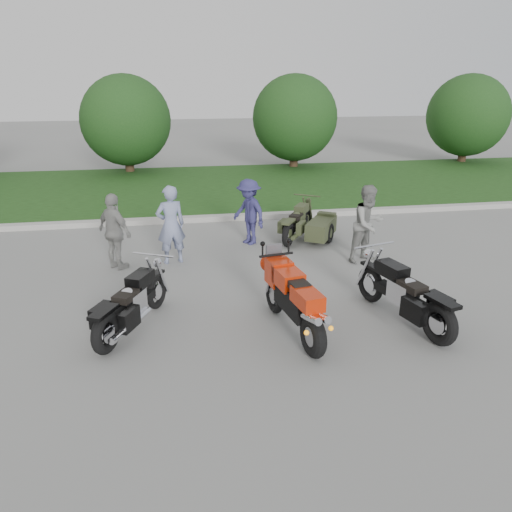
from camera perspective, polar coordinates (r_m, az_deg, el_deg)
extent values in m
plane|color=gray|center=(8.87, -0.40, -6.57)|extent=(80.00, 80.00, 0.00)
cube|color=#A9A69F|center=(14.42, -4.21, 4.37)|extent=(60.00, 0.30, 0.15)
cube|color=#2D6020|center=(18.44, -5.47, 7.81)|extent=(60.00, 8.00, 0.14)
cylinder|color=#3F2B1C|center=(21.66, -14.29, 10.57)|extent=(0.36, 0.36, 1.20)
sphere|color=#183D16|center=(21.47, -14.67, 14.77)|extent=(3.60, 3.60, 3.60)
cylinder|color=#3F2B1C|center=(22.22, 4.34, 11.35)|extent=(0.36, 0.36, 1.20)
sphere|color=#183D16|center=(22.03, 4.45, 15.46)|extent=(3.60, 3.60, 3.60)
cylinder|color=#3F2B1C|center=(25.33, 22.55, 10.99)|extent=(0.36, 0.36, 1.20)
sphere|color=#183D16|center=(25.17, 23.05, 14.57)|extent=(3.60, 3.60, 3.60)
torus|color=black|center=(7.51, 6.56, -9.10)|extent=(0.32, 0.69, 0.67)
torus|color=black|center=(8.79, 2.12, -4.50)|extent=(0.24, 0.66, 0.65)
cube|color=black|center=(7.98, 4.36, -5.10)|extent=(0.47, 1.01, 0.38)
cube|color=#BC2407|center=(8.07, 3.71, -2.52)|extent=(0.46, 0.65, 0.28)
cube|color=#BC2407|center=(7.48, 5.90, -4.87)|extent=(0.42, 0.64, 0.24)
cube|color=black|center=(7.73, 4.84, -3.27)|extent=(0.34, 0.42, 0.11)
cube|color=#BC2407|center=(8.43, 2.64, -1.81)|extent=(0.44, 0.49, 0.43)
cylinder|color=silver|center=(7.28, 6.33, -7.13)|extent=(0.20, 0.51, 0.23)
cylinder|color=silver|center=(7.34, 7.40, -6.93)|extent=(0.20, 0.51, 0.23)
torus|color=black|center=(7.89, -16.78, -8.43)|extent=(0.44, 0.67, 0.66)
torus|color=black|center=(9.12, -11.30, -4.03)|extent=(0.38, 0.61, 0.62)
cube|color=black|center=(8.45, -13.88, -5.54)|extent=(0.71, 1.14, 0.14)
cube|color=silver|center=(8.42, -13.92, -5.06)|extent=(0.46, 0.52, 0.34)
cube|color=black|center=(8.54, -13.09, -2.61)|extent=(0.48, 0.60, 0.21)
cube|color=black|center=(8.23, -14.53, -4.36)|extent=(0.46, 0.56, 0.12)
cube|color=black|center=(7.73, -17.04, -6.13)|extent=(0.43, 0.58, 0.06)
cylinder|color=silver|center=(8.17, -13.93, -7.56)|extent=(0.57, 1.01, 0.10)
torus|color=black|center=(8.27, 20.22, -7.26)|extent=(0.36, 0.74, 0.72)
torus|color=black|center=(9.43, 12.94, -3.17)|extent=(0.30, 0.68, 0.67)
cube|color=black|center=(8.79, 16.39, -4.53)|extent=(0.55, 1.28, 0.15)
cube|color=silver|center=(8.75, 16.44, -4.03)|extent=(0.43, 0.54, 0.37)
cube|color=black|center=(8.86, 15.32, -1.55)|extent=(0.44, 0.64, 0.23)
cube|color=black|center=(8.57, 17.24, -3.26)|extent=(0.42, 0.58, 0.13)
cube|color=black|center=(8.11, 20.54, -4.88)|extent=(0.37, 0.62, 0.06)
cylinder|color=silver|center=(8.73, 18.80, -6.05)|extent=(0.40, 1.14, 0.11)
torus|color=black|center=(12.13, 3.70, 2.46)|extent=(0.46, 0.61, 0.62)
torus|color=black|center=(13.50, 5.78, 4.17)|extent=(0.40, 0.55, 0.58)
cube|color=black|center=(12.79, 4.81, 3.71)|extent=(0.75, 1.03, 0.13)
cube|color=#373F24|center=(12.77, 4.82, 4.03)|extent=(0.45, 0.49, 0.32)
cube|color=#373F24|center=(12.95, 5.22, 5.42)|extent=(0.48, 0.56, 0.20)
cube|color=black|center=(12.60, 4.65, 4.59)|extent=(0.46, 0.52, 0.11)
cube|color=#373F24|center=(12.03, 3.74, 3.95)|extent=(0.44, 0.53, 0.05)
cylinder|color=#373F24|center=(12.49, 5.05, 2.69)|extent=(0.61, 0.90, 0.09)
cube|color=#373F24|center=(12.54, 7.45, 3.19)|extent=(1.05, 1.27, 0.41)
torus|color=black|center=(12.52, 8.43, 2.59)|extent=(0.36, 0.49, 0.51)
imported|color=#808AAF|center=(11.06, -9.72, 3.53)|extent=(0.72, 0.57, 1.75)
imported|color=gray|center=(11.29, 12.71, 3.60)|extent=(1.03, 0.93, 1.73)
imported|color=navy|center=(12.21, -0.82, 5.06)|extent=(1.06, 1.20, 1.61)
imported|color=gray|center=(11.00, -15.83, 2.68)|extent=(0.96, 0.98, 1.66)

